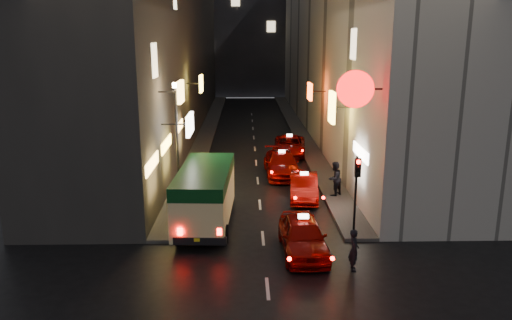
{
  "coord_description": "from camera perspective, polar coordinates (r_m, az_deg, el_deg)",
  "views": [
    {
      "loc": [
        -0.76,
        -11.85,
        8.56
      ],
      "look_at": [
        -0.2,
        13.0,
        2.42
      ],
      "focal_mm": 35.0,
      "sensor_mm": 36.0,
      "label": 1
    }
  ],
  "objects": [
    {
      "name": "building_far",
      "position": [
        77.89,
        -0.74,
        15.67
      ],
      "size": [
        30.0,
        10.0,
        22.0
      ],
      "primitive_type": "cube",
      "color": "#37373C",
      "rests_on": "ground"
    },
    {
      "name": "lamp_post",
      "position": [
        25.55,
        -9.01,
        2.79
      ],
      "size": [
        0.28,
        0.28,
        6.22
      ],
      "color": "black",
      "rests_on": "sidewalk_left"
    },
    {
      "name": "taxi_near",
      "position": [
        20.45,
        5.39,
        -8.29
      ],
      "size": [
        2.41,
        5.52,
        1.9
      ],
      "color": "#820501",
      "rests_on": "ground"
    },
    {
      "name": "minibus",
      "position": [
        23.05,
        -5.81,
        -3.41
      ],
      "size": [
        2.54,
        6.49,
        2.75
      ],
      "color": "#F8E59B",
      "rests_on": "ground"
    },
    {
      "name": "sidewalk_right",
      "position": [
        46.89,
        4.89,
        3.4
      ],
      "size": [
        1.5,
        52.0,
        0.15
      ],
      "primitive_type": "cube",
      "color": "#474542",
      "rests_on": "ground"
    },
    {
      "name": "pedestrian_sidewalk",
      "position": [
        27.37,
        8.98,
        -1.86
      ],
      "size": [
        0.93,
        0.92,
        2.13
      ],
      "primitive_type": "imported",
      "rotation": [
        0.0,
        0.0,
        3.9
      ],
      "color": "black",
      "rests_on": "sidewalk_right"
    },
    {
      "name": "traffic_light",
      "position": [
        21.68,
        11.46,
        -2.13
      ],
      "size": [
        0.26,
        0.43,
        3.5
      ],
      "color": "black",
      "rests_on": "sidewalk_right"
    },
    {
      "name": "sidewalk_left",
      "position": [
        46.76,
        -5.54,
        3.36
      ],
      "size": [
        1.5,
        52.0,
        0.15
      ],
      "primitive_type": "cube",
      "color": "#474542",
      "rests_on": "ground"
    },
    {
      "name": "taxi_far",
      "position": [
        37.21,
        3.82,
        1.83
      ],
      "size": [
        2.66,
        5.32,
        1.8
      ],
      "color": "#820501",
      "rests_on": "ground"
    },
    {
      "name": "pedestrian_crossing",
      "position": [
        19.28,
        11.15,
        -9.76
      ],
      "size": [
        0.4,
        0.62,
        1.84
      ],
      "primitive_type": "imported",
      "rotation": [
        0.0,
        0.0,
        1.54
      ],
      "color": "black",
      "rests_on": "ground"
    },
    {
      "name": "building_right",
      "position": [
        46.67,
        9.84,
        14.22
      ],
      "size": [
        7.92,
        52.0,
        18.0
      ],
      "color": "#B3ADA4",
      "rests_on": "ground"
    },
    {
      "name": "taxi_third",
      "position": [
        31.58,
        2.95,
        -0.25
      ],
      "size": [
        2.42,
        5.5,
        1.9
      ],
      "color": "#820501",
      "rests_on": "ground"
    },
    {
      "name": "building_left",
      "position": [
        46.41,
        -10.58,
        14.19
      ],
      "size": [
        7.54,
        52.0,
        18.0
      ],
      "color": "#34312F",
      "rests_on": "ground"
    },
    {
      "name": "taxi_second",
      "position": [
        27.07,
        5.5,
        -2.86
      ],
      "size": [
        2.51,
        5.15,
        1.75
      ],
      "color": "#820501",
      "rests_on": "ground"
    }
  ]
}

